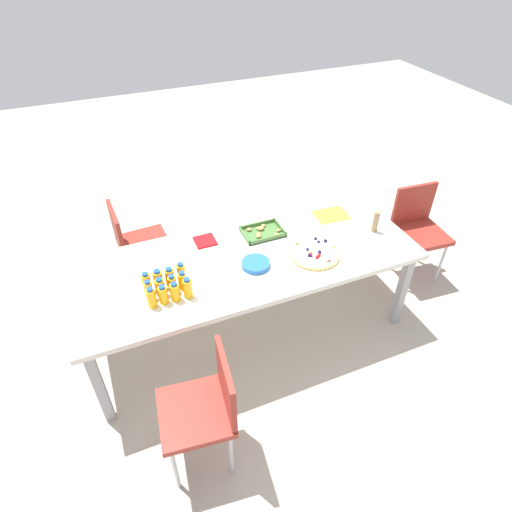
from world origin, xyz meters
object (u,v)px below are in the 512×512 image
(fruit_pizza, at_px, (314,253))
(juice_bottle_6, at_px, (172,284))
(juice_bottle_7, at_px, (183,281))
(juice_bottle_8, at_px, (147,282))
(juice_bottle_0, at_px, (151,298))
(juice_bottle_3, at_px, (188,288))
(snack_tray, at_px, (263,232))
(juice_bottle_4, at_px, (149,290))
(juice_bottle_11, at_px, (181,273))
(chair_far_left, at_px, (135,241))
(juice_bottle_9, at_px, (158,280))
(chair_end, at_px, (418,225))
(juice_bottle_1, at_px, (163,295))
(paper_folder, at_px, (331,215))
(party_table, at_px, (247,264))
(chair_near_left, at_px, (207,404))
(juice_bottle_10, at_px, (170,277))
(juice_bottle_2, at_px, (175,292))
(napkin_stack, at_px, (205,241))
(plate_stack, at_px, (256,264))
(cardboard_tube, at_px, (376,222))

(fruit_pizza, bearing_deg, juice_bottle_6, 179.15)
(juice_bottle_7, height_order, juice_bottle_8, juice_bottle_8)
(juice_bottle_0, xyz_separation_m, fruit_pizza, (1.15, 0.06, -0.06))
(juice_bottle_3, xyz_separation_m, snack_tray, (0.69, 0.44, -0.06))
(juice_bottle_4, bearing_deg, juice_bottle_11, 19.52)
(chair_far_left, xyz_separation_m, juice_bottle_9, (0.04, -0.88, 0.30))
(chair_end, xyz_separation_m, juice_bottle_4, (-2.33, -0.25, 0.29))
(juice_bottle_1, relative_size, snack_tray, 0.45)
(juice_bottle_11, height_order, paper_folder, juice_bottle_11)
(party_table, relative_size, chair_near_left, 2.91)
(juice_bottle_7, xyz_separation_m, paper_folder, (1.30, 0.38, -0.06))
(juice_bottle_4, bearing_deg, juice_bottle_3, -19.23)
(juice_bottle_11, bearing_deg, chair_far_left, 102.61)
(juice_bottle_7, xyz_separation_m, juice_bottle_10, (-0.07, 0.07, -0.00))
(juice_bottle_11, xyz_separation_m, fruit_pizza, (0.93, -0.09, -0.06))
(juice_bottle_1, height_order, paper_folder, juice_bottle_1)
(chair_far_left, height_order, juice_bottle_2, juice_bottle_2)
(fruit_pizza, xyz_separation_m, snack_tray, (-0.24, 0.38, -0.00))
(fruit_pizza, distance_m, napkin_stack, 0.80)
(chair_far_left, bearing_deg, juice_bottle_0, -5.04)
(juice_bottle_8, bearing_deg, juice_bottle_7, -18.39)
(juice_bottle_7, bearing_deg, juice_bottle_9, 154.61)
(chair_far_left, height_order, juice_bottle_6, juice_bottle_6)
(chair_near_left, bearing_deg, chair_far_left, 10.16)
(chair_end, distance_m, juice_bottle_2, 2.22)
(juice_bottle_7, bearing_deg, fruit_pizza, -1.06)
(juice_bottle_1, bearing_deg, napkin_stack, 50.20)
(juice_bottle_9, bearing_deg, napkin_stack, 40.76)
(juice_bottle_9, bearing_deg, chair_far_left, 92.78)
(chair_end, relative_size, juice_bottle_4, 5.90)
(juice_bottle_3, relative_size, snack_tray, 0.49)
(snack_tray, bearing_deg, juice_bottle_2, -150.43)
(juice_bottle_0, relative_size, napkin_stack, 0.99)
(juice_bottle_3, xyz_separation_m, juice_bottle_4, (-0.23, 0.08, -0.00))
(juice_bottle_4, bearing_deg, juice_bottle_10, 26.64)
(juice_bottle_4, distance_m, juice_bottle_8, 0.08)
(chair_far_left, distance_m, juice_bottle_4, 1.00)
(party_table, relative_size, snack_tray, 8.01)
(juice_bottle_4, height_order, juice_bottle_8, juice_bottle_8)
(chair_near_left, xyz_separation_m, juice_bottle_11, (0.10, 0.79, 0.30))
(chair_near_left, bearing_deg, plate_stack, -32.17)
(juice_bottle_6, height_order, juice_bottle_11, juice_bottle_11)
(chair_end, bearing_deg, juice_bottle_1, 12.49)
(juice_bottle_4, height_order, juice_bottle_6, juice_bottle_4)
(juice_bottle_2, relative_size, juice_bottle_4, 0.98)
(chair_end, bearing_deg, juice_bottle_6, 10.86)
(chair_near_left, distance_m, napkin_stack, 1.21)
(juice_bottle_3, relative_size, cardboard_tube, 0.87)
(cardboard_tube, bearing_deg, napkin_stack, 163.57)
(chair_end, distance_m, juice_bottle_3, 2.15)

